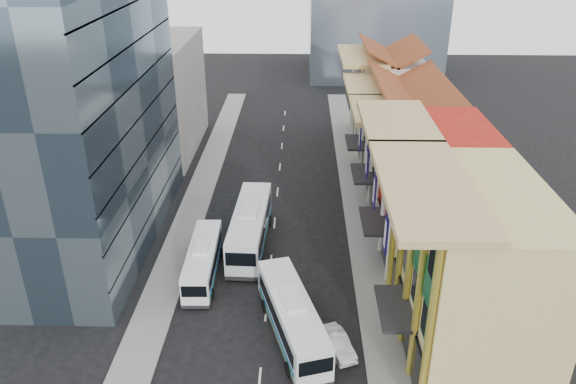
{
  "coord_description": "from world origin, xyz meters",
  "views": [
    {
      "loc": [
        2.52,
        -26.39,
        26.88
      ],
      "look_at": [
        1.37,
        20.46,
        4.15
      ],
      "focal_mm": 35.0,
      "sensor_mm": 36.0,
      "label": 1
    }
  ],
  "objects_px": {
    "bus_right": "(292,317)",
    "bus_left_far": "(250,226)",
    "shophouse_tan": "(473,271)",
    "office_tower": "(66,80)",
    "bus_left_near": "(203,260)",
    "sedan_right": "(338,343)"
  },
  "relations": [
    {
      "from": "sedan_right",
      "to": "bus_left_near",
      "type": "bearing_deg",
      "value": 119.22
    },
    {
      "from": "shophouse_tan",
      "to": "sedan_right",
      "type": "relative_size",
      "value": 3.64
    },
    {
      "from": "office_tower",
      "to": "bus_left_far",
      "type": "distance_m",
      "value": 19.91
    },
    {
      "from": "office_tower",
      "to": "bus_right",
      "type": "xyz_separation_m",
      "value": [
        19.03,
        -13.74,
        -13.23
      ]
    },
    {
      "from": "office_tower",
      "to": "sedan_right",
      "type": "xyz_separation_m",
      "value": [
        22.2,
        -15.1,
        -14.37
      ]
    },
    {
      "from": "shophouse_tan",
      "to": "bus_left_far",
      "type": "relative_size",
      "value": 1.14
    },
    {
      "from": "office_tower",
      "to": "bus_left_far",
      "type": "height_order",
      "value": "office_tower"
    },
    {
      "from": "bus_left_far",
      "to": "sedan_right",
      "type": "bearing_deg",
      "value": -60.37
    },
    {
      "from": "shophouse_tan",
      "to": "bus_right",
      "type": "height_order",
      "value": "shophouse_tan"
    },
    {
      "from": "bus_right",
      "to": "sedan_right",
      "type": "relative_size",
      "value": 2.87
    },
    {
      "from": "shophouse_tan",
      "to": "bus_left_far",
      "type": "xyz_separation_m",
      "value": [
        -16.0,
        12.76,
        -4.04
      ]
    },
    {
      "from": "shophouse_tan",
      "to": "sedan_right",
      "type": "height_order",
      "value": "shophouse_tan"
    },
    {
      "from": "shophouse_tan",
      "to": "sedan_right",
      "type": "bearing_deg",
      "value": -172.85
    },
    {
      "from": "bus_right",
      "to": "shophouse_tan",
      "type": "bearing_deg",
      "value": -17.89
    },
    {
      "from": "shophouse_tan",
      "to": "office_tower",
      "type": "relative_size",
      "value": 0.47
    },
    {
      "from": "shophouse_tan",
      "to": "sedan_right",
      "type": "xyz_separation_m",
      "value": [
        -8.8,
        -1.1,
        -5.37
      ]
    },
    {
      "from": "bus_left_near",
      "to": "bus_right",
      "type": "relative_size",
      "value": 0.87
    },
    {
      "from": "bus_right",
      "to": "bus_left_far",
      "type": "bearing_deg",
      "value": 91.25
    },
    {
      "from": "office_tower",
      "to": "sedan_right",
      "type": "distance_m",
      "value": 30.45
    },
    {
      "from": "shophouse_tan",
      "to": "bus_left_far",
      "type": "distance_m",
      "value": 20.86
    },
    {
      "from": "sedan_right",
      "to": "bus_right",
      "type": "bearing_deg",
      "value": 135.38
    },
    {
      "from": "bus_left_near",
      "to": "bus_right",
      "type": "height_order",
      "value": "bus_right"
    }
  ]
}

